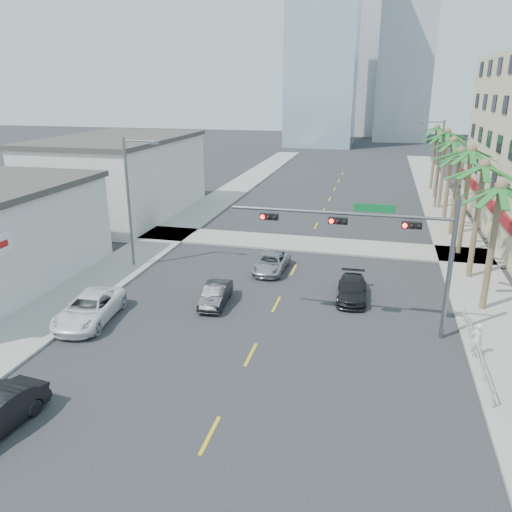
% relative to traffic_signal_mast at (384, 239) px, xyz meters
% --- Properties ---
extents(ground, '(260.00, 260.00, 0.00)m').
position_rel_traffic_signal_mast_xyz_m(ground, '(-5.78, -7.95, -5.06)').
color(ground, '#262628').
rests_on(ground, ground).
extents(sidewalk_right, '(4.00, 120.00, 0.15)m').
position_rel_traffic_signal_mast_xyz_m(sidewalk_right, '(6.22, 12.05, -4.99)').
color(sidewalk_right, gray).
rests_on(sidewalk_right, ground).
extents(sidewalk_left, '(4.00, 120.00, 0.15)m').
position_rel_traffic_signal_mast_xyz_m(sidewalk_left, '(-17.78, 12.05, -4.99)').
color(sidewalk_left, gray).
rests_on(sidewalk_left, ground).
extents(sidewalk_cross, '(80.00, 4.00, 0.15)m').
position_rel_traffic_signal_mast_xyz_m(sidewalk_cross, '(-5.78, 14.05, -4.99)').
color(sidewalk_cross, gray).
rests_on(sidewalk_cross, ground).
extents(building_left_far, '(11.00, 18.00, 7.20)m').
position_rel_traffic_signal_mast_xyz_m(building_left_far, '(-25.28, 20.05, -1.46)').
color(building_left_far, beige).
rests_on(building_left_far, ground).
extents(tower_far_left, '(14.00, 14.00, 48.00)m').
position_rel_traffic_signal_mast_xyz_m(tower_far_left, '(-13.78, 87.05, 18.94)').
color(tower_far_left, '#99B2C6').
rests_on(tower_far_left, ground).
extents(tower_far_right, '(12.00, 12.00, 60.00)m').
position_rel_traffic_signal_mast_xyz_m(tower_far_right, '(3.22, 102.05, 24.94)').
color(tower_far_right, '#ADADB2').
rests_on(tower_far_right, ground).
extents(tower_far_center, '(16.00, 16.00, 42.00)m').
position_rel_traffic_signal_mast_xyz_m(tower_far_center, '(-8.78, 117.05, 15.94)').
color(tower_far_center, '#ADADB2').
rests_on(tower_far_center, ground).
extents(traffic_signal_mast, '(11.12, 0.54, 7.20)m').
position_rel_traffic_signal_mast_xyz_m(traffic_signal_mast, '(0.00, 0.00, 0.00)').
color(traffic_signal_mast, slate).
rests_on(traffic_signal_mast, ground).
extents(palm_tree_0, '(4.80, 4.80, 7.80)m').
position_rel_traffic_signal_mast_xyz_m(palm_tree_0, '(5.82, 4.05, 2.02)').
color(palm_tree_0, brown).
rests_on(palm_tree_0, ground).
extents(palm_tree_1, '(4.80, 4.80, 8.16)m').
position_rel_traffic_signal_mast_xyz_m(palm_tree_1, '(5.82, 9.25, 2.37)').
color(palm_tree_1, brown).
rests_on(palm_tree_1, ground).
extents(palm_tree_2, '(4.80, 4.80, 8.52)m').
position_rel_traffic_signal_mast_xyz_m(palm_tree_2, '(5.82, 14.45, 2.72)').
color(palm_tree_2, brown).
rests_on(palm_tree_2, ground).
extents(palm_tree_3, '(4.80, 4.80, 7.80)m').
position_rel_traffic_signal_mast_xyz_m(palm_tree_3, '(5.82, 19.65, 2.02)').
color(palm_tree_3, brown).
rests_on(palm_tree_3, ground).
extents(palm_tree_4, '(4.80, 4.80, 8.16)m').
position_rel_traffic_signal_mast_xyz_m(palm_tree_4, '(5.82, 24.85, 2.37)').
color(palm_tree_4, brown).
rests_on(palm_tree_4, ground).
extents(palm_tree_5, '(4.80, 4.80, 8.52)m').
position_rel_traffic_signal_mast_xyz_m(palm_tree_5, '(5.82, 30.05, 2.72)').
color(palm_tree_5, brown).
rests_on(palm_tree_5, ground).
extents(palm_tree_6, '(4.80, 4.80, 7.80)m').
position_rel_traffic_signal_mast_xyz_m(palm_tree_6, '(5.82, 35.25, 2.02)').
color(palm_tree_6, brown).
rests_on(palm_tree_6, ground).
extents(palm_tree_7, '(4.80, 4.80, 8.16)m').
position_rel_traffic_signal_mast_xyz_m(palm_tree_7, '(5.82, 40.45, 2.37)').
color(palm_tree_7, brown).
rests_on(palm_tree_7, ground).
extents(streetlight_left, '(2.55, 0.25, 9.00)m').
position_rel_traffic_signal_mast_xyz_m(streetlight_left, '(-16.78, 6.05, -0.00)').
color(streetlight_left, slate).
rests_on(streetlight_left, ground).
extents(streetlight_right, '(2.55, 0.25, 9.00)m').
position_rel_traffic_signal_mast_xyz_m(streetlight_right, '(5.21, 30.05, -0.00)').
color(streetlight_right, slate).
rests_on(streetlight_right, ground).
extents(guardrail, '(0.08, 8.08, 1.00)m').
position_rel_traffic_signal_mast_xyz_m(guardrail, '(4.52, -1.95, -4.39)').
color(guardrail, silver).
rests_on(guardrail, ground).
extents(car_parked_far, '(2.99, 5.52, 1.47)m').
position_rel_traffic_signal_mast_xyz_m(car_parked_far, '(-15.18, -2.58, -4.33)').
color(car_parked_far, white).
rests_on(car_parked_far, ground).
extents(car_lane_left, '(1.56, 3.80, 1.23)m').
position_rel_traffic_signal_mast_xyz_m(car_lane_left, '(-9.24, 1.23, -4.45)').
color(car_lane_left, black).
rests_on(car_lane_left, ground).
extents(car_lane_center, '(2.13, 4.44, 1.22)m').
position_rel_traffic_signal_mast_xyz_m(car_lane_center, '(-7.28, 7.46, -4.45)').
color(car_lane_center, '#ADACB1').
rests_on(car_lane_center, ground).
extents(car_lane_right, '(1.89, 4.30, 1.23)m').
position_rel_traffic_signal_mast_xyz_m(car_lane_right, '(-1.54, 3.93, -4.45)').
color(car_lane_right, black).
rests_on(car_lane_right, ground).
extents(pedestrian, '(0.69, 0.55, 1.67)m').
position_rel_traffic_signal_mast_xyz_m(pedestrian, '(4.52, -1.75, -4.08)').
color(pedestrian, white).
rests_on(pedestrian, sidewalk_right).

